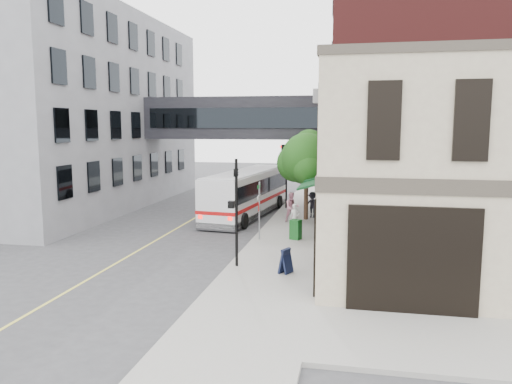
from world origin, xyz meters
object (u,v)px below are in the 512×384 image
at_px(pedestrian_b, 292,207).
at_px(bus, 247,191).
at_px(newspaper_box, 296,229).
at_px(pedestrian_a, 295,218).
at_px(pedestrian_c, 312,205).
at_px(sandwich_board, 286,261).

bearing_deg(pedestrian_b, bus, 124.77).
height_order(bus, newspaper_box, bus).
bearing_deg(pedestrian_a, pedestrian_c, 66.33).
xyz_separation_m(pedestrian_b, sandwich_board, (1.10, -10.53, -0.41)).
relative_size(pedestrian_a, sandwich_board, 1.53).
relative_size(bus, pedestrian_c, 6.78).
bearing_deg(pedestrian_a, bus, 112.10).
relative_size(pedestrian_c, newspaper_box, 1.61).
xyz_separation_m(bus, pedestrian_a, (3.77, -4.82, -0.73)).
bearing_deg(pedestrian_a, newspaper_box, -97.73).
bearing_deg(pedestrian_c, pedestrian_b, -111.73).
distance_m(bus, pedestrian_c, 4.44).
xyz_separation_m(bus, pedestrian_c, (4.36, -0.46, -0.68)).
xyz_separation_m(pedestrian_a, sandwich_board, (0.60, -7.91, -0.27)).
height_order(pedestrian_c, sandwich_board, pedestrian_c).
distance_m(pedestrian_c, newspaper_box, 6.31).
bearing_deg(sandwich_board, pedestrian_a, 118.82).
bearing_deg(sandwich_board, bus, 133.43).
xyz_separation_m(pedestrian_a, pedestrian_b, (-0.50, 2.61, 0.15)).
relative_size(bus, pedestrian_a, 7.28).
distance_m(bus, pedestrian_b, 3.99).
relative_size(newspaper_box, sandwich_board, 1.02).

